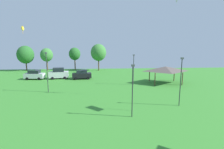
{
  "coord_description": "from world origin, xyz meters",
  "views": [
    {
      "loc": [
        -0.23,
        1.62,
        8.37
      ],
      "look_at": [
        0.77,
        16.23,
        5.76
      ],
      "focal_mm": 28.0,
      "sensor_mm": 36.0,
      "label": 1
    }
  ],
  "objects_px": {
    "parked_car_leftmost": "(34,75)",
    "park_pavilion": "(166,69)",
    "light_post_1": "(134,68)",
    "treeline_tree_2": "(75,54)",
    "light_post_0": "(47,70)",
    "treeline_tree_1": "(47,55)",
    "parked_car_third_from_left": "(82,74)",
    "light_post_3": "(181,79)",
    "treeline_tree_0": "(25,55)",
    "kite_flying_2": "(23,28)",
    "treeline_tree_3": "(98,53)",
    "light_post_2": "(132,88)",
    "parked_car_second_from_left": "(59,73)"
  },
  "relations": [
    {
      "from": "parked_car_second_from_left",
      "to": "treeline_tree_3",
      "type": "distance_m",
      "value": 16.14
    },
    {
      "from": "light_post_1",
      "to": "treeline_tree_1",
      "type": "relative_size",
      "value": 0.89
    },
    {
      "from": "treeline_tree_0",
      "to": "parked_car_leftmost",
      "type": "bearing_deg",
      "value": -62.11
    },
    {
      "from": "park_pavilion",
      "to": "treeline_tree_0",
      "type": "height_order",
      "value": "treeline_tree_0"
    },
    {
      "from": "light_post_0",
      "to": "treeline_tree_3",
      "type": "xyz_separation_m",
      "value": [
        8.65,
        24.07,
        1.74
      ]
    },
    {
      "from": "light_post_2",
      "to": "treeline_tree_2",
      "type": "relative_size",
      "value": 0.86
    },
    {
      "from": "light_post_3",
      "to": "treeline_tree_0",
      "type": "bearing_deg",
      "value": 134.93
    },
    {
      "from": "parked_car_third_from_left",
      "to": "treeline_tree_0",
      "type": "bearing_deg",
      "value": 135.79
    },
    {
      "from": "parked_car_third_from_left",
      "to": "park_pavilion",
      "type": "distance_m",
      "value": 19.16
    },
    {
      "from": "parked_car_third_from_left",
      "to": "light_post_1",
      "type": "relative_size",
      "value": 0.75
    },
    {
      "from": "parked_car_leftmost",
      "to": "kite_flying_2",
      "type": "bearing_deg",
      "value": -80.83
    },
    {
      "from": "parked_car_third_from_left",
      "to": "park_pavilion",
      "type": "relative_size",
      "value": 0.63
    },
    {
      "from": "parked_car_second_from_left",
      "to": "light_post_2",
      "type": "height_order",
      "value": "light_post_2"
    },
    {
      "from": "light_post_2",
      "to": "light_post_3",
      "type": "bearing_deg",
      "value": 24.48
    },
    {
      "from": "kite_flying_2",
      "to": "treeline_tree_3",
      "type": "height_order",
      "value": "kite_flying_2"
    },
    {
      "from": "treeline_tree_2",
      "to": "light_post_1",
      "type": "bearing_deg",
      "value": -56.25
    },
    {
      "from": "light_post_3",
      "to": "treeline_tree_0",
      "type": "height_order",
      "value": "treeline_tree_0"
    },
    {
      "from": "parked_car_second_from_left",
      "to": "light_post_1",
      "type": "relative_size",
      "value": 0.76
    },
    {
      "from": "park_pavilion",
      "to": "treeline_tree_2",
      "type": "relative_size",
      "value": 1.04
    },
    {
      "from": "light_post_1",
      "to": "treeline_tree_0",
      "type": "relative_size",
      "value": 0.8
    },
    {
      "from": "light_post_1",
      "to": "treeline_tree_0",
      "type": "distance_m",
      "value": 36.66
    },
    {
      "from": "light_post_0",
      "to": "treeline_tree_0",
      "type": "bearing_deg",
      "value": 118.52
    },
    {
      "from": "kite_flying_2",
      "to": "treeline_tree_0",
      "type": "xyz_separation_m",
      "value": [
        -8.1,
        19.91,
        -6.35
      ]
    },
    {
      "from": "treeline_tree_3",
      "to": "parked_car_second_from_left",
      "type": "bearing_deg",
      "value": -127.51
    },
    {
      "from": "light_post_2",
      "to": "treeline_tree_0",
      "type": "relative_size",
      "value": 0.79
    },
    {
      "from": "treeline_tree_1",
      "to": "light_post_0",
      "type": "bearing_deg",
      "value": -73.62
    },
    {
      "from": "light_post_0",
      "to": "treeline_tree_2",
      "type": "height_order",
      "value": "treeline_tree_2"
    },
    {
      "from": "parked_car_third_from_left",
      "to": "treeline_tree_0",
      "type": "distance_m",
      "value": 24.04
    },
    {
      "from": "parked_car_leftmost",
      "to": "park_pavilion",
      "type": "distance_m",
      "value": 29.99
    },
    {
      "from": "park_pavilion",
      "to": "light_post_3",
      "type": "bearing_deg",
      "value": -102.86
    },
    {
      "from": "light_post_1",
      "to": "treeline_tree_2",
      "type": "xyz_separation_m",
      "value": [
        -14.9,
        22.3,
        1.54
      ]
    },
    {
      "from": "parked_car_second_from_left",
      "to": "light_post_2",
      "type": "distance_m",
      "value": 26.91
    },
    {
      "from": "parked_car_second_from_left",
      "to": "parked_car_third_from_left",
      "type": "xyz_separation_m",
      "value": [
        5.56,
        -0.67,
        -0.21
      ]
    },
    {
      "from": "parked_car_leftmost",
      "to": "treeline_tree_2",
      "type": "bearing_deg",
      "value": 68.12
    },
    {
      "from": "light_post_3",
      "to": "parked_car_second_from_left",
      "type": "bearing_deg",
      "value": 136.05
    },
    {
      "from": "light_post_0",
      "to": "light_post_3",
      "type": "bearing_deg",
      "value": -22.43
    },
    {
      "from": "park_pavilion",
      "to": "treeline_tree_0",
      "type": "distance_m",
      "value": 42.14
    },
    {
      "from": "treeline_tree_0",
      "to": "treeline_tree_3",
      "type": "bearing_deg",
      "value": -4.09
    },
    {
      "from": "light_post_0",
      "to": "treeline_tree_1",
      "type": "xyz_separation_m",
      "value": [
        -7.52,
        25.59,
        0.97
      ]
    },
    {
      "from": "light_post_0",
      "to": "light_post_1",
      "type": "xyz_separation_m",
      "value": [
        15.88,
        4.42,
        -0.36
      ]
    },
    {
      "from": "park_pavilion",
      "to": "light_post_3",
      "type": "height_order",
      "value": "light_post_3"
    },
    {
      "from": "light_post_1",
      "to": "treeline_tree_1",
      "type": "height_order",
      "value": "treeline_tree_1"
    },
    {
      "from": "treeline_tree_0",
      "to": "treeline_tree_3",
      "type": "distance_m",
      "value": 22.67
    },
    {
      "from": "treeline_tree_2",
      "to": "treeline_tree_3",
      "type": "xyz_separation_m",
      "value": [
        7.67,
        -2.65,
        0.57
      ]
    },
    {
      "from": "treeline_tree_2",
      "to": "kite_flying_2",
      "type": "bearing_deg",
      "value": -108.06
    },
    {
      "from": "parked_car_third_from_left",
      "to": "treeline_tree_1",
      "type": "distance_m",
      "value": 19.38
    },
    {
      "from": "kite_flying_2",
      "to": "park_pavilion",
      "type": "relative_size",
      "value": 0.33
    },
    {
      "from": "treeline_tree_1",
      "to": "parked_car_third_from_left",
      "type": "bearing_deg",
      "value": -49.88
    },
    {
      "from": "light_post_2",
      "to": "treeline_tree_1",
      "type": "height_order",
      "value": "treeline_tree_1"
    },
    {
      "from": "park_pavilion",
      "to": "treeline_tree_3",
      "type": "distance_m",
      "value": 23.65
    }
  ]
}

